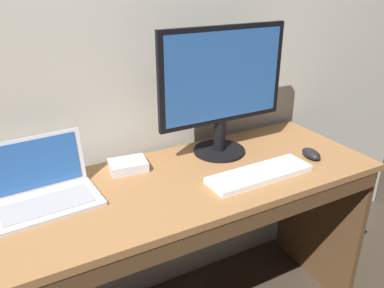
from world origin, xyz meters
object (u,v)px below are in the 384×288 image
object	(u,v)px
wired_keyboard	(260,174)
computer_mouse	(311,154)
external_monitor	(223,88)
laptop_silver	(42,190)
external_drive_box	(128,165)

from	to	relation	value
wired_keyboard	computer_mouse	bearing A→B (deg)	5.83
external_monitor	wired_keyboard	bearing A→B (deg)	-86.55
external_monitor	computer_mouse	world-z (taller)	external_monitor
wired_keyboard	laptop_silver	bearing A→B (deg)	163.88
computer_mouse	external_drive_box	size ratio (longest dim) A/B	0.71
external_monitor	laptop_silver	bearing A→B (deg)	-177.22
external_monitor	computer_mouse	size ratio (longest dim) A/B	5.60
laptop_silver	external_monitor	bearing A→B (deg)	2.78
laptop_silver	external_monitor	size ratio (longest dim) A/B	0.64
laptop_silver	external_drive_box	xyz separation A→B (m)	(0.34, 0.08, -0.02)
computer_mouse	external_monitor	bearing A→B (deg)	152.25
external_monitor	external_drive_box	distance (m)	0.49
external_monitor	external_drive_box	size ratio (longest dim) A/B	3.95
laptop_silver	external_drive_box	bearing A→B (deg)	13.36
laptop_silver	computer_mouse	distance (m)	1.08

